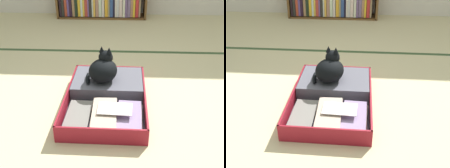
{
  "view_description": "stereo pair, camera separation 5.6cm",
  "coord_description": "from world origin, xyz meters",
  "views": [
    {
      "loc": [
        0.07,
        -1.67,
        1.14
      ],
      "look_at": [
        -0.01,
        -0.02,
        0.17
      ],
      "focal_mm": 42.82,
      "sensor_mm": 36.0,
      "label": 1
    },
    {
      "loc": [
        0.12,
        -1.67,
        1.14
      ],
      "look_at": [
        -0.01,
        -0.02,
        0.17
      ],
      "focal_mm": 42.82,
      "sensor_mm": 36.0,
      "label": 2
    }
  ],
  "objects": [
    {
      "name": "black_cat",
      "position": [
        -0.08,
        0.13,
        0.22
      ],
      "size": [
        0.28,
        0.3,
        0.26
      ],
      "color": "black",
      "rests_on": "open_suitcase"
    },
    {
      "name": "tatami_border",
      "position": [
        0.0,
        0.96,
        0.0
      ],
      "size": [
        4.8,
        0.05,
        0.0
      ],
      "color": "#344C2B",
      "rests_on": "ground_plane"
    },
    {
      "name": "ground_plane",
      "position": [
        0.0,
        0.0,
        0.0
      ],
      "size": [
        10.0,
        10.0,
        0.0
      ],
      "primitive_type": "plane",
      "color": "#C8B88C"
    },
    {
      "name": "open_suitcase",
      "position": [
        -0.05,
        0.01,
        0.05
      ],
      "size": [
        0.58,
        0.84,
        0.12
      ],
      "color": "maroon",
      "rests_on": "ground_plane"
    }
  ]
}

